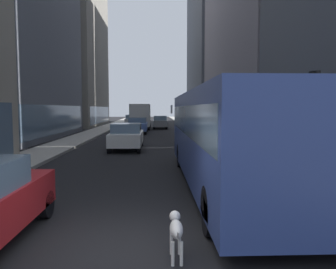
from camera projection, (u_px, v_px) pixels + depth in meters
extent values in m
plane|color=black|center=(151.00, 129.00, 40.75)|extent=(120.00, 120.00, 0.00)
cube|color=#ADA89E|center=(104.00, 128.00, 40.52)|extent=(2.40, 110.00, 0.15)
cube|color=#ADA89E|center=(196.00, 128.00, 40.97)|extent=(2.40, 110.00, 0.15)
cube|color=slate|center=(57.00, 120.00, 27.68)|extent=(0.08, 17.67, 2.40)
cube|color=gray|center=(69.00, 10.00, 47.52)|extent=(8.69, 18.08, 33.71)
cube|color=slate|center=(101.00, 115.00, 48.90)|extent=(0.08, 16.27, 2.40)
cube|color=slate|center=(221.00, 117.00, 34.14)|extent=(0.08, 21.33, 2.40)
cube|color=#4C515B|center=(220.00, 43.00, 56.75)|extent=(9.47, 21.56, 27.70)
cube|color=slate|center=(193.00, 114.00, 57.54)|extent=(0.08, 19.40, 2.40)
cube|color=#33478C|center=(224.00, 135.00, 10.63)|extent=(2.55, 11.50, 2.75)
cube|color=slate|center=(224.00, 120.00, 10.59)|extent=(2.57, 11.04, 0.90)
cube|color=black|center=(200.00, 148.00, 16.39)|extent=(2.55, 0.16, 0.44)
cylinder|color=black|center=(181.00, 155.00, 14.21)|extent=(0.30, 1.00, 1.00)
cylinder|color=black|center=(232.00, 155.00, 14.30)|extent=(0.30, 1.00, 1.00)
cylinder|color=black|center=(211.00, 211.00, 6.54)|extent=(0.30, 1.00, 1.00)
cylinder|color=black|center=(322.00, 209.00, 6.63)|extent=(0.30, 1.00, 1.00)
cube|color=silver|center=(172.00, 109.00, 15.63)|extent=(0.08, 0.24, 0.40)
cube|color=#B7BABF|center=(132.00, 121.00, 48.04)|extent=(1.87, 4.12, 0.75)
cube|color=slate|center=(132.00, 117.00, 47.78)|extent=(1.72, 1.86, 0.55)
cylinder|color=black|center=(127.00, 123.00, 49.68)|extent=(0.22, 0.64, 0.64)
cylinder|color=black|center=(138.00, 123.00, 49.74)|extent=(0.22, 0.64, 0.64)
cylinder|color=black|center=(125.00, 124.00, 46.40)|extent=(0.22, 0.64, 0.64)
cylinder|color=black|center=(137.00, 124.00, 46.46)|extent=(0.22, 0.64, 0.64)
cube|color=slate|center=(160.00, 123.00, 41.41)|extent=(1.72, 4.33, 0.75)
cube|color=slate|center=(160.00, 118.00, 41.14)|extent=(1.59, 1.95, 0.55)
cylinder|color=black|center=(154.00, 125.00, 43.15)|extent=(0.22, 0.64, 0.64)
cylinder|color=black|center=(166.00, 125.00, 43.21)|extent=(0.22, 0.64, 0.64)
cylinder|color=black|center=(154.00, 127.00, 39.67)|extent=(0.22, 0.64, 0.64)
cylinder|color=black|center=(167.00, 127.00, 39.73)|extent=(0.22, 0.64, 0.64)
cube|color=#4C6BB7|center=(138.00, 127.00, 33.21)|extent=(1.89, 4.31, 0.75)
cube|color=slate|center=(138.00, 120.00, 32.94)|extent=(1.74, 1.94, 0.55)
cylinder|color=black|center=(131.00, 129.00, 34.94)|extent=(0.22, 0.64, 0.64)
cylinder|color=black|center=(146.00, 129.00, 35.00)|extent=(0.22, 0.64, 0.64)
cylinder|color=black|center=(128.00, 132.00, 31.47)|extent=(0.22, 0.64, 0.64)
cylinder|color=black|center=(145.00, 132.00, 31.54)|extent=(0.22, 0.64, 0.64)
cylinder|color=black|center=(45.00, 204.00, 7.59)|extent=(0.22, 0.64, 0.64)
cube|color=silver|center=(127.00, 138.00, 20.39)|extent=(1.88, 4.70, 0.75)
cube|color=slate|center=(126.00, 128.00, 20.10)|extent=(1.73, 2.12, 0.55)
cylinder|color=black|center=(117.00, 141.00, 22.32)|extent=(0.22, 0.64, 0.64)
cylinder|color=black|center=(142.00, 141.00, 22.38)|extent=(0.22, 0.64, 0.64)
cylinder|color=black|center=(109.00, 148.00, 18.46)|extent=(0.22, 0.64, 0.64)
cylinder|color=black|center=(139.00, 148.00, 18.53)|extent=(0.22, 0.64, 0.64)
cube|color=silver|center=(142.00, 116.00, 43.21)|extent=(2.30, 2.00, 2.10)
cube|color=silver|center=(140.00, 115.00, 39.45)|extent=(2.30, 5.50, 2.60)
cylinder|color=black|center=(134.00, 124.00, 43.25)|extent=(0.28, 0.90, 0.90)
cylinder|color=black|center=(149.00, 124.00, 43.33)|extent=(0.28, 0.90, 0.90)
cylinder|color=black|center=(131.00, 127.00, 37.77)|extent=(0.28, 0.90, 0.90)
cylinder|color=black|center=(149.00, 127.00, 37.85)|extent=(0.28, 0.90, 0.90)
ellipsoid|color=white|center=(176.00, 229.00, 5.46)|extent=(0.22, 0.60, 0.26)
sphere|color=white|center=(175.00, 216.00, 5.83)|extent=(0.20, 0.20, 0.20)
sphere|color=black|center=(171.00, 215.00, 5.85)|extent=(0.07, 0.07, 0.07)
sphere|color=black|center=(178.00, 215.00, 5.85)|extent=(0.07, 0.07, 0.07)
cylinder|color=white|center=(178.00, 235.00, 5.06)|extent=(0.03, 0.16, 0.19)
cylinder|color=white|center=(171.00, 243.00, 5.69)|extent=(0.06, 0.06, 0.40)
cylinder|color=white|center=(179.00, 243.00, 5.70)|extent=(0.06, 0.06, 0.40)
cylinder|color=white|center=(173.00, 254.00, 5.27)|extent=(0.06, 0.06, 0.40)
cylinder|color=white|center=(181.00, 254.00, 5.28)|extent=(0.06, 0.06, 0.40)
sphere|color=black|center=(179.00, 225.00, 5.56)|extent=(0.04, 0.04, 0.04)
sphere|color=black|center=(173.00, 230.00, 5.38)|extent=(0.04, 0.04, 0.04)
sphere|color=black|center=(178.00, 230.00, 5.28)|extent=(0.04, 0.04, 0.04)
cylinder|color=#1E1E2D|center=(311.00, 162.00, 11.94)|extent=(0.28, 0.28, 0.85)
cylinder|color=maroon|center=(311.00, 142.00, 11.88)|extent=(0.34, 0.34, 0.62)
sphere|color=tan|center=(312.00, 131.00, 11.85)|extent=(0.22, 0.22, 0.22)
cube|color=#59331E|center=(317.00, 149.00, 11.91)|extent=(0.12, 0.24, 0.20)
cylinder|color=black|center=(316.00, 134.00, 8.85)|extent=(0.12, 0.12, 3.40)
cube|color=black|center=(314.00, 84.00, 8.93)|extent=(0.24, 0.20, 0.70)
sphere|color=red|center=(313.00, 76.00, 9.02)|extent=(0.11, 0.11, 0.11)
sphere|color=orange|center=(312.00, 84.00, 9.04)|extent=(0.11, 0.11, 0.11)
sphere|color=green|center=(312.00, 92.00, 9.05)|extent=(0.11, 0.11, 0.11)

